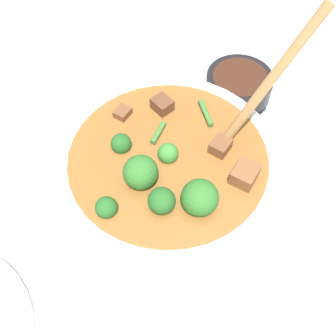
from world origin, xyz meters
TOP-DOWN VIEW (x-y plane):
  - ground_plane at (0.00, 0.00)m, footprint 4.00×4.00m
  - stew_bowl at (-0.00, 0.00)m, footprint 0.31×0.28m
  - condiment_bowl at (-0.17, -0.13)m, footprint 0.11×0.11m

SIDE VIEW (x-z plane):
  - ground_plane at x=0.00m, z-range 0.00..0.00m
  - condiment_bowl at x=-0.17m, z-range 0.00..0.04m
  - stew_bowl at x=0.00m, z-range -0.08..0.18m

